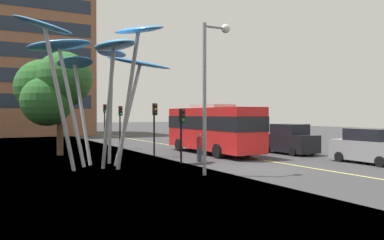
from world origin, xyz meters
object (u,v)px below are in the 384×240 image
at_px(leaf_sculpture, 98,56).
at_px(traffic_light_kerb_far, 155,118).
at_px(street_lamp, 211,77).
at_px(traffic_light_opposite, 105,115).
at_px(car_parked_far, 235,136).
at_px(red_bus, 212,127).
at_px(car_parked_near, 369,147).
at_px(traffic_light_kerb_near, 182,124).
at_px(traffic_light_island_mid, 120,118).
at_px(pedestrian, 199,148).
at_px(car_side_street, 203,133).
at_px(car_parked_mid, 290,140).

xyz_separation_m(leaf_sculpture, traffic_light_kerb_far, (4.83, 3.62, -3.38)).
height_order(traffic_light_kerb_far, street_lamp, street_lamp).
height_order(traffic_light_opposite, car_parked_far, traffic_light_opposite).
xyz_separation_m(red_bus, car_parked_near, (5.15, -9.18, -1.00)).
height_order(traffic_light_kerb_near, car_parked_far, traffic_light_kerb_near).
bearing_deg(traffic_light_opposite, traffic_light_island_mid, -93.34).
height_order(traffic_light_kerb_far, traffic_light_opposite, traffic_light_opposite).
bearing_deg(pedestrian, car_parked_far, 44.35).
distance_m(car_parked_near, car_side_street, 19.47).
xyz_separation_m(car_side_street, pedestrian, (-8.48, -14.03, -0.13)).
distance_m(car_parked_near, pedestrian, 9.98).
relative_size(red_bus, street_lamp, 1.37).
bearing_deg(traffic_light_kerb_near, car_parked_mid, 7.52).
xyz_separation_m(traffic_light_kerb_far, traffic_light_opposite, (0.22, 12.90, 0.16)).
xyz_separation_m(car_parked_near, street_lamp, (-10.38, 0.85, 3.69)).
xyz_separation_m(traffic_light_opposite, car_side_street, (9.47, -2.91, -1.80)).
xyz_separation_m(car_parked_far, pedestrian, (-8.16, -7.97, -0.13)).
distance_m(traffic_light_island_mid, car_parked_mid, 13.94).
height_order(red_bus, car_parked_far, red_bus).
relative_size(traffic_light_kerb_near, car_parked_far, 0.84).
xyz_separation_m(leaf_sculpture, traffic_light_island_mid, (4.71, 10.66, -3.41)).
distance_m(traffic_light_kerb_near, pedestrian, 2.01).
xyz_separation_m(leaf_sculpture, car_parked_far, (14.20, 7.55, -5.02)).
distance_m(red_bus, traffic_light_opposite, 13.88).
bearing_deg(car_side_street, car_parked_near, -90.33).
distance_m(traffic_light_kerb_far, traffic_light_opposite, 12.90).
bearing_deg(traffic_light_island_mid, car_side_street, 16.72).
bearing_deg(street_lamp, traffic_light_opposite, 87.27).
xyz_separation_m(traffic_light_kerb_far, car_parked_mid, (9.32, -3.09, -1.61)).
distance_m(traffic_light_kerb_near, traffic_light_kerb_far, 4.35).
bearing_deg(street_lamp, traffic_light_kerb_near, 81.14).
height_order(car_parked_far, pedestrian, car_parked_far).
relative_size(traffic_light_opposite, street_lamp, 0.53).
distance_m(leaf_sculpture, car_side_street, 20.52).
xyz_separation_m(traffic_light_kerb_near, traffic_light_kerb_far, (0.13, 4.34, 0.30)).
bearing_deg(traffic_light_kerb_far, street_lamp, -95.31).
xyz_separation_m(car_parked_mid, car_side_street, (0.37, 13.08, -0.03)).
bearing_deg(traffic_light_kerb_far, car_parked_mid, -18.35).
distance_m(traffic_light_opposite, car_parked_far, 12.93).
distance_m(leaf_sculpture, traffic_light_opposite, 17.57).
distance_m(car_side_street, pedestrian, 16.40).
xyz_separation_m(traffic_light_kerb_near, street_lamp, (-0.67, -4.29, 2.32)).
bearing_deg(red_bus, traffic_light_opposite, 107.65).
distance_m(car_parked_mid, car_parked_far, 7.02).
relative_size(traffic_light_kerb_far, traffic_light_island_mid, 1.01).
relative_size(red_bus, car_side_street, 2.25).
bearing_deg(leaf_sculpture, traffic_light_kerb_far, 36.85).
bearing_deg(traffic_light_opposite, car_parked_far, -44.45).
distance_m(traffic_light_island_mid, car_parked_far, 10.11).
relative_size(traffic_light_kerb_near, traffic_light_island_mid, 0.90).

